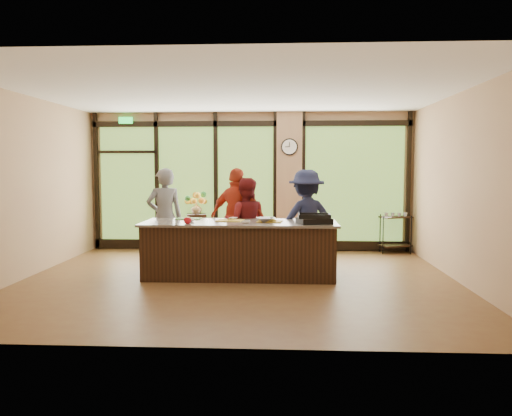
# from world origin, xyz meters

# --- Properties ---
(floor) EXTENTS (7.00, 7.00, 0.00)m
(floor) POSITION_xyz_m (0.00, 0.00, 0.00)
(floor) COLOR brown
(floor) RESTS_ON ground
(ceiling) EXTENTS (7.00, 7.00, 0.00)m
(ceiling) POSITION_xyz_m (0.00, 0.00, 3.00)
(ceiling) COLOR white
(ceiling) RESTS_ON back_wall
(back_wall) EXTENTS (7.00, 0.00, 7.00)m
(back_wall) POSITION_xyz_m (0.00, 3.00, 1.50)
(back_wall) COLOR tan
(back_wall) RESTS_ON floor
(left_wall) EXTENTS (0.00, 6.00, 6.00)m
(left_wall) POSITION_xyz_m (-3.50, 0.00, 1.50)
(left_wall) COLOR tan
(left_wall) RESTS_ON floor
(right_wall) EXTENTS (0.00, 6.00, 6.00)m
(right_wall) POSITION_xyz_m (3.50, 0.00, 1.50)
(right_wall) COLOR tan
(right_wall) RESTS_ON floor
(window_wall) EXTENTS (6.90, 0.12, 3.00)m
(window_wall) POSITION_xyz_m (0.16, 2.95, 1.39)
(window_wall) COLOR tan
(window_wall) RESTS_ON floor
(island_base) EXTENTS (3.10, 1.00, 0.88)m
(island_base) POSITION_xyz_m (0.00, 0.30, 0.44)
(island_base) COLOR black
(island_base) RESTS_ON floor
(countertop) EXTENTS (3.20, 1.10, 0.04)m
(countertop) POSITION_xyz_m (0.00, 0.30, 0.90)
(countertop) COLOR #70685C
(countertop) RESTS_ON island_base
(wall_clock) EXTENTS (0.36, 0.04, 0.36)m
(wall_clock) POSITION_xyz_m (0.85, 2.87, 2.25)
(wall_clock) COLOR black
(wall_clock) RESTS_ON window_wall
(cook_left) EXTENTS (0.77, 0.64, 1.80)m
(cook_left) POSITION_xyz_m (-1.45, 1.12, 0.90)
(cook_left) COLOR slate
(cook_left) RESTS_ON floor
(cook_midleft) EXTENTS (0.80, 0.62, 1.63)m
(cook_midleft) POSITION_xyz_m (0.04, 1.02, 0.81)
(cook_midleft) COLOR maroon
(cook_midleft) RESTS_ON floor
(cook_midright) EXTENTS (1.15, 0.77, 1.81)m
(cook_midright) POSITION_xyz_m (-0.12, 1.15, 0.90)
(cook_midright) COLOR #B1331B
(cook_midright) RESTS_ON floor
(cook_right) EXTENTS (1.30, 1.00, 1.78)m
(cook_right) POSITION_xyz_m (1.13, 0.98, 0.89)
(cook_right) COLOR #191D38
(cook_right) RESTS_ON floor
(roasting_pan) EXTENTS (0.60, 0.52, 0.09)m
(roasting_pan) POSITION_xyz_m (1.21, 0.09, 0.96)
(roasting_pan) COLOR black
(roasting_pan) RESTS_ON countertop
(mixing_bowl) EXTENTS (0.40, 0.40, 0.08)m
(mixing_bowl) POSITION_xyz_m (0.43, 0.26, 0.96)
(mixing_bowl) COLOR silver
(mixing_bowl) RESTS_ON countertop
(cutting_board_left) EXTENTS (0.42, 0.32, 0.01)m
(cutting_board_left) POSITION_xyz_m (-0.93, 0.69, 0.93)
(cutting_board_left) COLOR #467D2D
(cutting_board_left) RESTS_ON countertop
(cutting_board_center) EXTENTS (0.48, 0.39, 0.01)m
(cutting_board_center) POSITION_xyz_m (-0.18, 0.42, 0.93)
(cutting_board_center) COLOR gold
(cutting_board_center) RESTS_ON countertop
(cutting_board_right) EXTENTS (0.44, 0.35, 0.01)m
(cutting_board_right) POSITION_xyz_m (0.49, 0.30, 0.93)
(cutting_board_right) COLOR gold
(cutting_board_right) RESTS_ON countertop
(prep_bowl_near) EXTENTS (0.16, 0.16, 0.05)m
(prep_bowl_near) POSITION_xyz_m (-0.82, 0.24, 0.94)
(prep_bowl_near) COLOR white
(prep_bowl_near) RESTS_ON countertop
(prep_bowl_mid) EXTENTS (0.17, 0.17, 0.04)m
(prep_bowl_mid) POSITION_xyz_m (0.13, 0.05, 0.94)
(prep_bowl_mid) COLOR white
(prep_bowl_mid) RESTS_ON countertop
(prep_bowl_far) EXTENTS (0.17, 0.17, 0.03)m
(prep_bowl_far) POSITION_xyz_m (-0.14, 0.66, 0.94)
(prep_bowl_far) COLOR white
(prep_bowl_far) RESTS_ON countertop
(red_ramekin) EXTENTS (0.14, 0.14, 0.10)m
(red_ramekin) POSITION_xyz_m (-0.80, -0.04, 0.97)
(red_ramekin) COLOR red
(red_ramekin) RESTS_ON countertop
(flower_stand) EXTENTS (0.49, 0.49, 0.81)m
(flower_stand) POSITION_xyz_m (-1.15, 2.75, 0.41)
(flower_stand) COLOR black
(flower_stand) RESTS_ON floor
(flower_vase) EXTENTS (0.32, 0.32, 0.25)m
(flower_vase) POSITION_xyz_m (-1.15, 2.75, 0.94)
(flower_vase) COLOR #907B4E
(flower_vase) RESTS_ON flower_stand
(bar_cart) EXTENTS (0.72, 0.56, 0.86)m
(bar_cart) POSITION_xyz_m (3.10, 2.75, 0.52)
(bar_cart) COLOR black
(bar_cart) RESTS_ON floor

